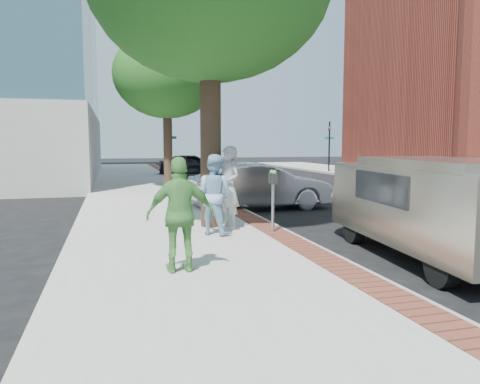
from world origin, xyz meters
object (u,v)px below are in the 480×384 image
object	(u,v)px
person_officer	(214,195)
bg_car	(192,165)
sedan_silver	(261,186)
person_green	(181,215)
van	(429,203)
parking_meter	(273,188)
person_gray	(229,187)

from	to	relation	value
person_officer	bg_car	world-z (taller)	person_officer
sedan_silver	bg_car	xyz separation A→B (m)	(0.42, 16.76, -0.03)
person_green	sedan_silver	bearing A→B (deg)	-116.37
person_officer	person_green	distance (m)	3.18
person_officer	person_green	size ratio (longest dim) A/B	0.98
person_officer	van	distance (m)	4.57
person_officer	sedan_silver	bearing A→B (deg)	-75.52
parking_meter	van	world-z (taller)	van
person_officer	van	size ratio (longest dim) A/B	0.34
person_gray	sedan_silver	xyz separation A→B (m)	(2.10, 3.96, -0.38)
person_gray	van	bearing A→B (deg)	23.95
person_green	person_officer	bearing A→B (deg)	-111.68
parking_meter	sedan_silver	size ratio (longest dim) A/B	0.31
person_green	van	size ratio (longest dim) A/B	0.34
person_gray	person_green	bearing A→B (deg)	-45.74
parking_meter	person_officer	distance (m)	1.39
person_gray	bg_car	world-z (taller)	person_gray
sedan_silver	bg_car	size ratio (longest dim) A/B	1.07
sedan_silver	parking_meter	bearing A→B (deg)	163.84
person_gray	bg_car	bearing A→B (deg)	152.72
parking_meter	van	size ratio (longest dim) A/B	0.27
sedan_silver	person_officer	bearing A→B (deg)	148.78
person_officer	sedan_silver	world-z (taller)	person_officer
van	sedan_silver	bearing A→B (deg)	104.18
sedan_silver	bg_car	bearing A→B (deg)	-3.07
person_gray	bg_car	size ratio (longest dim) A/B	0.46
person_gray	person_green	world-z (taller)	person_gray
parking_meter	sedan_silver	bearing A→B (deg)	75.48
person_officer	sedan_silver	distance (m)	5.28
person_gray	van	xyz separation A→B (m)	(3.22, -3.30, -0.09)
person_gray	parking_meter	bearing A→B (deg)	28.66
person_green	sedan_silver	distance (m)	8.44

